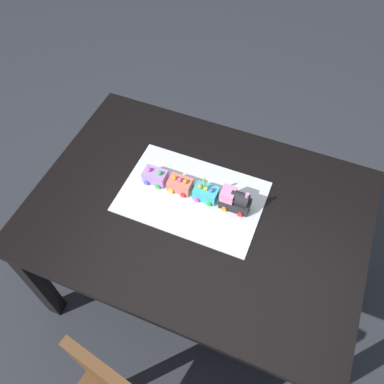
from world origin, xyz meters
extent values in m
plane|color=#2D3038|center=(0.00, 0.00, 0.00)|extent=(8.00, 8.00, 0.00)
cube|color=black|center=(0.00, 0.00, 0.72)|extent=(1.40, 1.00, 0.03)
cube|color=black|center=(-0.64, -0.44, 0.35)|extent=(0.07, 0.07, 0.71)
cube|color=black|center=(0.64, -0.44, 0.35)|extent=(0.07, 0.07, 0.71)
cube|color=black|center=(0.64, 0.44, 0.35)|extent=(0.07, 0.07, 0.71)
cube|color=silver|center=(0.05, -0.05, 0.74)|extent=(0.60, 0.40, 0.00)
cube|color=#232328|center=(-0.14, -0.07, 0.77)|extent=(0.12, 0.06, 0.05)
cylinder|color=#232328|center=(-0.15, -0.07, 0.81)|extent=(0.08, 0.05, 0.05)
cube|color=pink|center=(-0.10, -0.07, 0.82)|extent=(0.06, 0.06, 0.04)
cylinder|color=pink|center=(-0.18, -0.07, 0.84)|extent=(0.02, 0.02, 0.03)
sphere|color=#F4EFCC|center=(-0.21, -0.07, 0.78)|extent=(0.02, 0.02, 0.02)
cylinder|color=#4C59D8|center=(-0.17, -0.10, 0.76)|extent=(0.02, 0.01, 0.02)
cylinder|color=green|center=(-0.10, -0.10, 0.76)|extent=(0.02, 0.01, 0.02)
cylinder|color=red|center=(-0.17, -0.03, 0.76)|extent=(0.02, 0.01, 0.02)
cylinder|color=orange|center=(-0.10, -0.03, 0.76)|extent=(0.02, 0.01, 0.02)
cube|color=#38B7C6|center=(-0.01, -0.07, 0.77)|extent=(0.10, 0.06, 0.06)
cylinder|color=#D84CB2|center=(-0.04, -0.10, 0.76)|extent=(0.02, 0.01, 0.02)
cylinder|color=orange|center=(0.02, -0.10, 0.76)|extent=(0.02, 0.01, 0.02)
cylinder|color=green|center=(-0.04, -0.03, 0.76)|extent=(0.02, 0.01, 0.02)
cylinder|color=#D84CB2|center=(0.02, -0.03, 0.76)|extent=(0.02, 0.01, 0.02)
sphere|color=yellow|center=(-0.01, -0.07, 0.81)|extent=(0.02, 0.02, 0.02)
sphere|color=orange|center=(0.02, -0.07, 0.81)|extent=(0.02, 0.02, 0.02)
sphere|color=#4C59D8|center=(-0.03, -0.07, 0.81)|extent=(0.02, 0.02, 0.02)
cube|color=#F27260|center=(0.11, -0.07, 0.77)|extent=(0.10, 0.06, 0.06)
cylinder|color=red|center=(0.08, -0.10, 0.76)|extent=(0.02, 0.01, 0.02)
cylinder|color=yellow|center=(0.14, -0.10, 0.76)|extent=(0.02, 0.01, 0.02)
cylinder|color=red|center=(0.08, -0.03, 0.76)|extent=(0.02, 0.01, 0.02)
cylinder|color=yellow|center=(0.14, -0.03, 0.76)|extent=(0.02, 0.01, 0.02)
sphere|color=orange|center=(0.13, -0.07, 0.81)|extent=(0.02, 0.02, 0.02)
sphere|color=#D84CB2|center=(0.11, -0.07, 0.81)|extent=(0.02, 0.02, 0.02)
sphere|color=orange|center=(0.08, -0.07, 0.81)|extent=(0.02, 0.02, 0.02)
cube|color=#AD84E0|center=(0.23, -0.07, 0.77)|extent=(0.10, 0.06, 0.06)
cylinder|color=yellow|center=(0.20, -0.10, 0.76)|extent=(0.02, 0.01, 0.02)
cylinder|color=red|center=(0.25, -0.10, 0.76)|extent=(0.02, 0.01, 0.02)
cylinder|color=green|center=(0.20, -0.03, 0.76)|extent=(0.02, 0.01, 0.02)
cylinder|color=#4C59D8|center=(0.25, -0.03, 0.76)|extent=(0.02, 0.01, 0.02)
sphere|color=#D84CB2|center=(0.25, -0.07, 0.81)|extent=(0.02, 0.02, 0.02)
sphere|color=green|center=(0.20, -0.07, 0.81)|extent=(0.02, 0.02, 0.02)
cylinder|color=#66D872|center=(0.00, -0.07, 0.84)|extent=(0.01, 0.01, 0.05)
cone|color=yellow|center=(0.00, -0.07, 0.87)|extent=(0.01, 0.01, 0.01)
camera|label=1|loc=(-0.32, 0.85, 2.13)|focal=37.01mm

